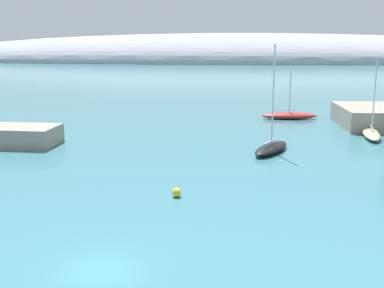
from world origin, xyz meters
TOP-DOWN VIEW (x-y plane):
  - water at (0.00, 0.00)m, footprint 600.00×600.00m
  - distant_ridge at (14.72, 236.31)m, footprint 364.94×87.61m
  - sailboat_red_near_shore at (14.97, 45.70)m, footprint 7.82×2.58m
  - sailboat_sand_mid_mooring at (22.59, 33.25)m, footprint 3.01×7.58m
  - sailboat_black_outer_mooring at (10.53, 25.23)m, footprint 4.84×6.94m
  - mooring_buoy_yellow at (2.54, 11.05)m, footprint 0.66×0.66m

SIDE VIEW (x-z plane):
  - water at x=0.00m, z-range 0.00..0.00m
  - distant_ridge at x=14.72m, z-range -14.49..14.49m
  - mooring_buoy_yellow at x=2.54m, z-range 0.00..0.66m
  - sailboat_sand_mid_mooring at x=22.59m, z-range -3.85..4.81m
  - sailboat_red_near_shore at x=14.97m, z-range -3.22..4.23m
  - sailboat_black_outer_mooring at x=10.53m, z-range -4.74..5.79m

